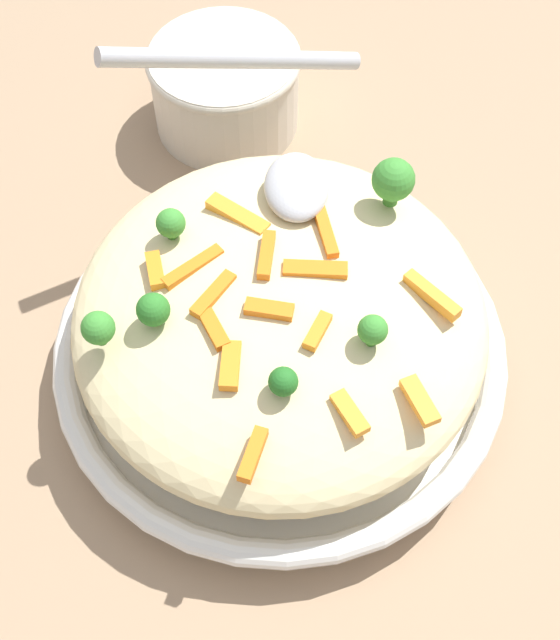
% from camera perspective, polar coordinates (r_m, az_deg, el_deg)
% --- Properties ---
extents(ground_plane, '(2.40, 2.40, 0.00)m').
position_cam_1_polar(ground_plane, '(0.58, -0.00, -3.26)').
color(ground_plane, '#9E7F60').
extents(serving_bowl, '(0.29, 0.29, 0.04)m').
position_cam_1_polar(serving_bowl, '(0.56, -0.00, -2.19)').
color(serving_bowl, white).
rests_on(serving_bowl, ground_plane).
extents(pasta_mound, '(0.26, 0.25, 0.07)m').
position_cam_1_polar(pasta_mound, '(0.52, -0.00, 0.35)').
color(pasta_mound, beige).
rests_on(pasta_mound, serving_bowl).
extents(carrot_piece_0, '(0.03, 0.01, 0.01)m').
position_cam_1_polar(carrot_piece_0, '(0.50, -0.90, 4.27)').
color(carrot_piece_0, orange).
rests_on(carrot_piece_0, pasta_mound).
extents(carrot_piece_1, '(0.04, 0.01, 0.01)m').
position_cam_1_polar(carrot_piece_1, '(0.52, 3.03, 5.92)').
color(carrot_piece_1, orange).
rests_on(carrot_piece_1, pasta_mound).
extents(carrot_piece_2, '(0.03, 0.02, 0.01)m').
position_cam_1_polar(carrot_piece_2, '(0.45, -1.81, -8.89)').
color(carrot_piece_2, orange).
rests_on(carrot_piece_2, pasta_mound).
extents(carrot_piece_3, '(0.02, 0.03, 0.01)m').
position_cam_1_polar(carrot_piece_3, '(0.48, -0.72, 0.69)').
color(carrot_piece_3, orange).
rests_on(carrot_piece_3, pasta_mound).
extents(carrot_piece_4, '(0.03, 0.02, 0.01)m').
position_cam_1_polar(carrot_piece_4, '(0.48, -4.37, -0.64)').
color(carrot_piece_4, orange).
rests_on(carrot_piece_4, pasta_mound).
extents(carrot_piece_5, '(0.03, 0.01, 0.01)m').
position_cam_1_polar(carrot_piece_5, '(0.51, -8.24, 3.23)').
color(carrot_piece_5, orange).
rests_on(carrot_piece_5, pasta_mound).
extents(carrot_piece_6, '(0.03, 0.04, 0.01)m').
position_cam_1_polar(carrot_piece_6, '(0.51, -5.77, 3.50)').
color(carrot_piece_6, orange).
rests_on(carrot_piece_6, pasta_mound).
extents(carrot_piece_7, '(0.01, 0.04, 0.01)m').
position_cam_1_polar(carrot_piece_7, '(0.50, 2.35, 3.35)').
color(carrot_piece_7, orange).
rests_on(carrot_piece_7, pasta_mound).
extents(carrot_piece_8, '(0.03, 0.04, 0.01)m').
position_cam_1_polar(carrot_piece_8, '(0.53, -2.81, 6.90)').
color(carrot_piece_8, orange).
rests_on(carrot_piece_8, pasta_mound).
extents(carrot_piece_9, '(0.03, 0.02, 0.01)m').
position_cam_1_polar(carrot_piece_9, '(0.46, 4.64, -6.15)').
color(carrot_piece_9, orange).
rests_on(carrot_piece_9, pasta_mound).
extents(carrot_piece_10, '(0.03, 0.01, 0.01)m').
position_cam_1_polar(carrot_piece_10, '(0.47, -3.30, -3.03)').
color(carrot_piece_10, orange).
rests_on(carrot_piece_10, pasta_mound).
extents(carrot_piece_11, '(0.03, 0.02, 0.01)m').
position_cam_1_polar(carrot_piece_11, '(0.47, 9.24, -5.30)').
color(carrot_piece_11, orange).
rests_on(carrot_piece_11, pasta_mound).
extents(carrot_piece_12, '(0.03, 0.03, 0.01)m').
position_cam_1_polar(carrot_piece_12, '(0.50, 10.02, 1.62)').
color(carrot_piece_12, orange).
rests_on(carrot_piece_12, pasta_mound).
extents(carrot_piece_13, '(0.03, 0.03, 0.01)m').
position_cam_1_polar(carrot_piece_13, '(0.49, -4.43, 1.70)').
color(carrot_piece_13, orange).
rests_on(carrot_piece_13, pasta_mound).
extents(carrot_piece_14, '(0.02, 0.02, 0.01)m').
position_cam_1_polar(carrot_piece_14, '(0.48, 2.50, -0.74)').
color(carrot_piece_14, orange).
rests_on(carrot_piece_14, pasta_mound).
extents(broccoli_floret_0, '(0.02, 0.02, 0.02)m').
position_cam_1_polar(broccoli_floret_0, '(0.52, -7.24, 6.34)').
color(broccoli_floret_0, '#377928').
rests_on(broccoli_floret_0, pasta_mound).
extents(broccoli_floret_1, '(0.02, 0.02, 0.02)m').
position_cam_1_polar(broccoli_floret_1, '(0.45, 0.75, -4.11)').
color(broccoli_floret_1, '#205B1C').
rests_on(broccoli_floret_1, pasta_mound).
extents(broccoli_floret_2, '(0.03, 0.03, 0.03)m').
position_cam_1_polar(broccoli_floret_2, '(0.53, 7.50, 9.14)').
color(broccoli_floret_2, '#377928').
rests_on(broccoli_floret_2, pasta_mound).
extents(broccoli_floret_3, '(0.02, 0.02, 0.02)m').
position_cam_1_polar(broccoli_floret_3, '(0.47, 6.15, -0.67)').
color(broccoli_floret_3, '#377928').
rests_on(broccoli_floret_3, pasta_mound).
extents(broccoli_floret_4, '(0.02, 0.02, 0.02)m').
position_cam_1_polar(broccoli_floret_4, '(0.48, -8.39, 0.67)').
color(broccoli_floret_4, '#296820').
rests_on(broccoli_floret_4, pasta_mound).
extents(broccoli_floret_5, '(0.02, 0.02, 0.02)m').
position_cam_1_polar(broccoli_floret_5, '(0.48, -11.94, -0.54)').
color(broccoli_floret_5, '#377928').
rests_on(broccoli_floret_5, pasta_mound).
extents(serving_spoon, '(0.15, 0.17, 0.08)m').
position_cam_1_polar(serving_spoon, '(0.55, -0.51, 12.16)').
color(serving_spoon, '#B7B7BC').
rests_on(serving_spoon, pasta_mound).
extents(companion_bowl, '(0.12, 0.12, 0.07)m').
position_cam_1_polar(companion_bowl, '(0.70, -3.65, 15.21)').
color(companion_bowl, beige).
rests_on(companion_bowl, ground_plane).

